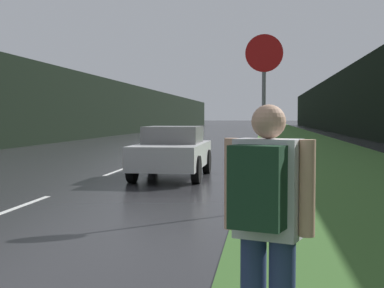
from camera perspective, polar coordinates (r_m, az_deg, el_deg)
The scene contains 9 objects.
grass_verge at distance 41.94m, azimuth 11.08°, elevation 0.54°, with size 6.00×240.00×0.02m, color #386028.
lane_stripe_b at distance 10.33m, azimuth -18.37°, elevation -6.52°, with size 0.12×3.00×0.01m, color silver.
lane_stripe_c at distance 16.85m, azimuth -7.86°, elevation -2.82°, with size 0.12×3.00×0.01m, color silver.
lane_stripe_d at distance 23.64m, azimuth -3.32°, elevation -1.18°, with size 0.12×3.00×0.01m, color silver.
treeline_far_side at distance 53.83m, azimuth -7.99°, elevation 3.75°, with size 2.00×140.00×5.07m, color black.
treeline_near_side at distance 52.54m, azimuth 17.02°, elevation 4.35°, with size 2.00×140.00×6.30m, color black.
stop_sign at distance 9.51m, azimuth 7.67°, elevation 4.19°, with size 0.66×0.07×3.12m.
hitchhiker_with_backpack at distance 3.46m, azimuth 7.90°, elevation -8.14°, with size 0.58×0.51×1.74m.
car_passing_near at distance 14.76m, azimuth -2.08°, elevation -0.78°, with size 1.85×4.03×1.41m.
Camera 1 is at (4.49, -1.83, 1.66)m, focal length 50.00 mm.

